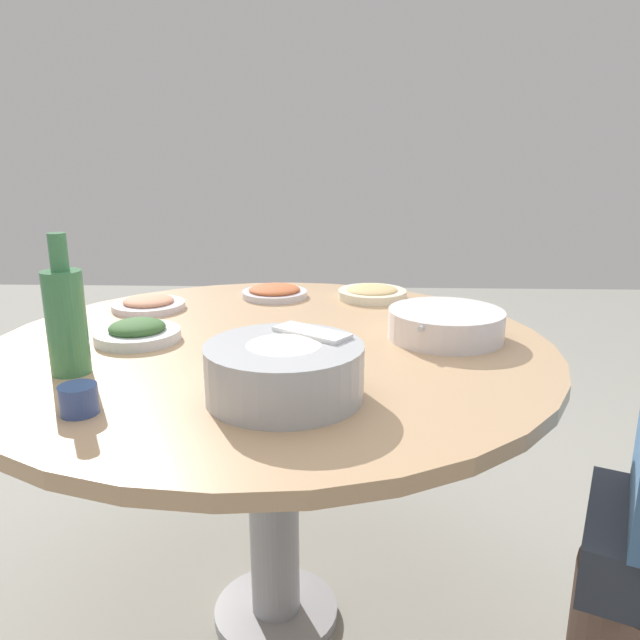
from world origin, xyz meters
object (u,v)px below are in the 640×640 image
(rice_bowl, at_px, (284,370))
(soup_bowl, at_px, (446,325))
(dish_greens, at_px, (138,332))
(green_bottle, at_px, (66,318))
(dish_shrimp, at_px, (149,304))
(dish_tofu_braise, at_px, (275,292))
(tea_cup_near, at_px, (79,400))
(dish_noodles, at_px, (372,293))
(round_dining_table, at_px, (271,386))

(rice_bowl, distance_m, soup_bowl, 0.51)
(dish_greens, height_order, green_bottle, green_bottle)
(dish_shrimp, bearing_deg, dish_tofu_braise, 114.79)
(dish_tofu_braise, bearing_deg, tea_cup_near, -15.62)
(dish_tofu_braise, bearing_deg, dish_noodles, 88.86)
(soup_bowl, height_order, dish_greens, soup_bowl)
(dish_tofu_braise, height_order, green_bottle, green_bottle)
(round_dining_table, bearing_deg, tea_cup_near, -33.96)
(round_dining_table, height_order, green_bottle, green_bottle)
(dish_noodles, xyz_separation_m, dish_shrimp, (0.15, -0.63, -0.00))
(dish_noodles, bearing_deg, round_dining_table, -30.25)
(dish_noodles, bearing_deg, tea_cup_near, -32.08)
(dish_noodles, relative_size, tea_cup_near, 3.18)
(rice_bowl, height_order, dish_tofu_braise, rice_bowl)
(dish_shrimp, height_order, green_bottle, green_bottle)
(round_dining_table, relative_size, green_bottle, 4.66)
(soup_bowl, height_order, dish_noodles, soup_bowl)
(dish_tofu_braise, height_order, dish_greens, dish_greens)
(soup_bowl, bearing_deg, dish_tofu_braise, -131.79)
(green_bottle, bearing_deg, tea_cup_near, 26.64)
(tea_cup_near, bearing_deg, dish_tofu_braise, 164.38)
(dish_greens, bearing_deg, tea_cup_near, 4.65)
(rice_bowl, xyz_separation_m, dish_noodles, (-0.76, 0.19, -0.04))
(dish_greens, distance_m, tea_cup_near, 0.41)
(dish_greens, height_order, dish_noodles, dish_greens)
(soup_bowl, relative_size, dish_noodles, 1.32)
(rice_bowl, relative_size, dish_greens, 1.44)
(round_dining_table, height_order, soup_bowl, soup_bowl)
(round_dining_table, bearing_deg, dish_shrimp, -127.85)
(green_bottle, bearing_deg, soup_bowl, 108.46)
(soup_bowl, distance_m, green_bottle, 0.83)
(dish_tofu_braise, distance_m, tea_cup_near, 0.89)
(soup_bowl, height_order, green_bottle, green_bottle)
(dish_tofu_braise, bearing_deg, green_bottle, -26.92)
(round_dining_table, distance_m, tea_cup_near, 0.51)
(dish_noodles, relative_size, dish_shrimp, 1.02)
(dish_greens, height_order, tea_cup_near, same)
(green_bottle, bearing_deg, round_dining_table, 120.17)
(green_bottle, xyz_separation_m, tea_cup_near, (0.19, 0.10, -0.09))
(dish_tofu_braise, relative_size, dish_noodles, 0.96)
(tea_cup_near, bearing_deg, dish_greens, -175.35)
(dish_greens, bearing_deg, dish_shrimp, -167.69)
(round_dining_table, distance_m, dish_tofu_braise, 0.46)
(round_dining_table, relative_size, dish_tofu_braise, 6.65)
(tea_cup_near, bearing_deg, soup_bowl, 123.52)
(green_bottle, bearing_deg, dish_greens, 163.71)
(dish_tofu_braise, xyz_separation_m, dish_noodles, (0.01, 0.29, 0.00))
(soup_bowl, bearing_deg, round_dining_table, -83.79)
(dish_shrimp, xyz_separation_m, green_bottle, (0.51, -0.00, 0.10))
(dish_shrimp, distance_m, tea_cup_near, 0.71)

